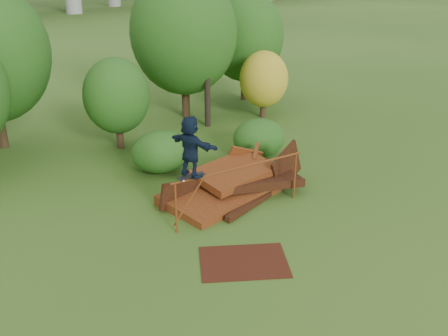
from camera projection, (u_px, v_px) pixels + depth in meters
ground at (286, 232)px, 14.87m from camera, size 240.00×240.00×0.00m
scrap_pile at (233, 185)px, 17.05m from camera, size 5.71×3.02×1.84m
grind_rail at (240, 176)px, 15.37m from camera, size 4.69×0.58×1.65m
skateboard at (191, 176)px, 14.41m from camera, size 0.85×0.31×0.09m
skater at (190, 147)px, 14.05m from camera, size 0.91×1.74×1.80m
flat_plate at (244, 262)px, 13.40m from camera, size 2.86×2.65×0.03m
tree_2 at (116, 96)px, 20.40m from camera, size 2.73×2.73×3.85m
tree_3 at (184, 33)px, 23.68m from camera, size 5.12×5.12×7.10m
tree_4 at (264, 79)px, 24.52m from camera, size 2.41×2.41×3.33m
tree_5 at (245, 37)px, 26.99m from camera, size 4.19×4.19×5.89m
shrub_left at (160, 152)px, 18.74m from camera, size 2.23×2.06×1.55m
shrub_right at (259, 138)px, 20.15m from camera, size 2.18×2.00×1.54m
utility_pole at (206, 12)px, 21.89m from camera, size 1.40×0.28×10.36m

